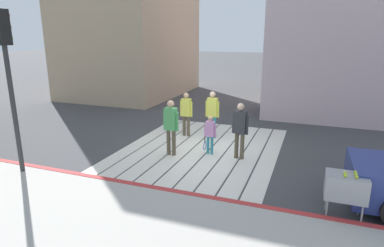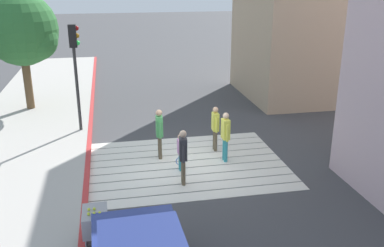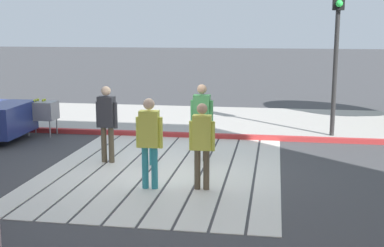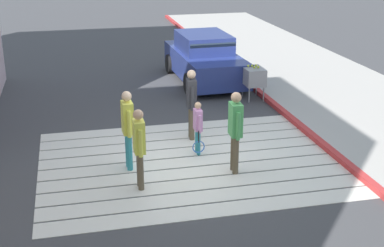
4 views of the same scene
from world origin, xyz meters
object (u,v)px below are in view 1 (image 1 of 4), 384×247
(pedestrian_adult_trailing, at_px, (212,111))
(pedestrian_child_with_racket, at_px, (210,133))
(pedestrian_adult_lead, at_px, (186,111))
(tennis_ball_cart, at_px, (346,187))
(pedestrian_adult_side, at_px, (240,127))
(pedestrian_teen_behind, at_px, (171,124))
(traffic_light_corner, at_px, (7,60))

(pedestrian_adult_trailing, bearing_deg, pedestrian_child_with_racket, -165.33)
(pedestrian_adult_lead, relative_size, pedestrian_adult_trailing, 0.95)
(tennis_ball_cart, relative_size, pedestrian_adult_trailing, 0.59)
(tennis_ball_cart, distance_m, pedestrian_adult_lead, 6.53)
(pedestrian_adult_trailing, height_order, pedestrian_child_with_racket, pedestrian_adult_trailing)
(tennis_ball_cart, height_order, pedestrian_adult_side, pedestrian_adult_side)
(pedestrian_adult_side, distance_m, pedestrian_child_with_racket, 1.01)
(tennis_ball_cart, xyz_separation_m, pedestrian_adult_side, (2.52, 2.74, 0.30))
(pedestrian_adult_lead, height_order, pedestrian_adult_trailing, pedestrian_adult_trailing)
(pedestrian_child_with_racket, bearing_deg, pedestrian_adult_lead, 42.77)
(tennis_ball_cart, xyz_separation_m, pedestrian_adult_lead, (4.09, 5.08, 0.25))
(tennis_ball_cart, bearing_deg, pedestrian_adult_side, 47.34)
(pedestrian_adult_trailing, height_order, pedestrian_adult_side, pedestrian_adult_side)
(tennis_ball_cart, height_order, pedestrian_adult_trailing, pedestrian_adult_trailing)
(pedestrian_adult_trailing, bearing_deg, pedestrian_teen_behind, 162.44)
(pedestrian_adult_side, bearing_deg, pedestrian_adult_trailing, 39.45)
(pedestrian_adult_trailing, bearing_deg, pedestrian_adult_side, -140.55)
(traffic_light_corner, xyz_separation_m, pedestrian_child_with_racket, (3.28, -4.22, -2.35))
(tennis_ball_cart, distance_m, pedestrian_child_with_racket, 4.52)
(tennis_ball_cart, bearing_deg, pedestrian_adult_lead, 51.14)
(tennis_ball_cart, bearing_deg, pedestrian_teen_behind, 66.54)
(pedestrian_adult_lead, bearing_deg, pedestrian_adult_trailing, -83.85)
(tennis_ball_cart, bearing_deg, pedestrian_adult_trailing, 44.44)
(tennis_ball_cart, bearing_deg, traffic_light_corner, 94.90)
(traffic_light_corner, height_order, pedestrian_adult_side, traffic_light_corner)
(pedestrian_adult_side, distance_m, pedestrian_teen_behind, 2.10)
(pedestrian_adult_side, relative_size, pedestrian_child_with_racket, 1.39)
(pedestrian_adult_trailing, bearing_deg, tennis_ball_cart, -135.56)
(pedestrian_adult_side, height_order, pedestrian_teen_behind, pedestrian_teen_behind)
(pedestrian_teen_behind, bearing_deg, pedestrian_adult_lead, 8.31)
(pedestrian_adult_lead, bearing_deg, tennis_ball_cart, -128.86)
(pedestrian_adult_lead, distance_m, pedestrian_adult_trailing, 0.97)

